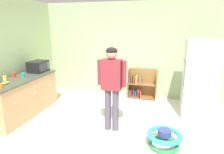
{
  "coord_description": "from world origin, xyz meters",
  "views": [
    {
      "loc": [
        0.93,
        -3.32,
        2.08
      ],
      "look_at": [
        -0.06,
        0.34,
        1.07
      ],
      "focal_mm": 31.63,
      "sensor_mm": 36.0,
      "label": 1
    }
  ],
  "objects_px": {
    "microwave": "(38,66)",
    "orange_cup": "(0,86)",
    "red_cup": "(14,75)",
    "standing_person": "(112,82)",
    "teal_cup": "(23,75)",
    "bookshelf": "(141,86)",
    "banana_bunch": "(6,83)",
    "refrigerator": "(199,79)",
    "kitchen_counter": "(24,96)",
    "yellow_cup": "(5,78)",
    "baby_walker": "(164,138)"
  },
  "relations": [
    {
      "from": "refrigerator",
      "to": "red_cup",
      "type": "relative_size",
      "value": 18.74
    },
    {
      "from": "orange_cup",
      "to": "red_cup",
      "type": "bearing_deg",
      "value": 115.5
    },
    {
      "from": "bookshelf",
      "to": "standing_person",
      "type": "distance_m",
      "value": 2.08
    },
    {
      "from": "microwave",
      "to": "banana_bunch",
      "type": "xyz_separation_m",
      "value": [
        0.02,
        -1.12,
        -0.11
      ]
    },
    {
      "from": "bookshelf",
      "to": "standing_person",
      "type": "xyz_separation_m",
      "value": [
        -0.33,
        -1.95,
        0.64
      ]
    },
    {
      "from": "yellow_cup",
      "to": "teal_cup",
      "type": "distance_m",
      "value": 0.4
    },
    {
      "from": "kitchen_counter",
      "to": "microwave",
      "type": "relative_size",
      "value": 3.96
    },
    {
      "from": "bookshelf",
      "to": "orange_cup",
      "type": "xyz_separation_m",
      "value": [
        -2.36,
        -2.58,
        0.58
      ]
    },
    {
      "from": "microwave",
      "to": "banana_bunch",
      "type": "height_order",
      "value": "microwave"
    },
    {
      "from": "orange_cup",
      "to": "red_cup",
      "type": "distance_m",
      "value": 0.86
    },
    {
      "from": "standing_person",
      "to": "microwave",
      "type": "distance_m",
      "value": 2.3
    },
    {
      "from": "banana_bunch",
      "to": "teal_cup",
      "type": "distance_m",
      "value": 0.6
    },
    {
      "from": "red_cup",
      "to": "standing_person",
      "type": "bearing_deg",
      "value": -3.64
    },
    {
      "from": "refrigerator",
      "to": "baby_walker",
      "type": "distance_m",
      "value": 1.79
    },
    {
      "from": "banana_bunch",
      "to": "refrigerator",
      "type": "bearing_deg",
      "value": 21.16
    },
    {
      "from": "yellow_cup",
      "to": "red_cup",
      "type": "bearing_deg",
      "value": 92.73
    },
    {
      "from": "teal_cup",
      "to": "red_cup",
      "type": "bearing_deg",
      "value": -154.63
    },
    {
      "from": "standing_person",
      "to": "yellow_cup",
      "type": "xyz_separation_m",
      "value": [
        -2.38,
        -0.13,
        -0.06
      ]
    },
    {
      "from": "kitchen_counter",
      "to": "refrigerator",
      "type": "relative_size",
      "value": 1.07
    },
    {
      "from": "standing_person",
      "to": "teal_cup",
      "type": "relative_size",
      "value": 17.65
    },
    {
      "from": "orange_cup",
      "to": "banana_bunch",
      "type": "bearing_deg",
      "value": 113.51
    },
    {
      "from": "standing_person",
      "to": "teal_cup",
      "type": "height_order",
      "value": "standing_person"
    },
    {
      "from": "microwave",
      "to": "orange_cup",
      "type": "distance_m",
      "value": 1.4
    },
    {
      "from": "kitchen_counter",
      "to": "red_cup",
      "type": "height_order",
      "value": "red_cup"
    },
    {
      "from": "microwave",
      "to": "orange_cup",
      "type": "xyz_separation_m",
      "value": [
        0.14,
        -1.39,
        -0.09
      ]
    },
    {
      "from": "microwave",
      "to": "yellow_cup",
      "type": "xyz_separation_m",
      "value": [
        -0.22,
        -0.9,
        -0.09
      ]
    },
    {
      "from": "microwave",
      "to": "orange_cup",
      "type": "relative_size",
      "value": 5.05
    },
    {
      "from": "bookshelf",
      "to": "teal_cup",
      "type": "bearing_deg",
      "value": -146.06
    },
    {
      "from": "teal_cup",
      "to": "kitchen_counter",
      "type": "bearing_deg",
      "value": -70.52
    },
    {
      "from": "yellow_cup",
      "to": "orange_cup",
      "type": "relative_size",
      "value": 1.0
    },
    {
      "from": "bookshelf",
      "to": "yellow_cup",
      "type": "relative_size",
      "value": 8.95
    },
    {
      "from": "banana_bunch",
      "to": "red_cup",
      "type": "xyz_separation_m",
      "value": [
        -0.25,
        0.51,
        0.02
      ]
    },
    {
      "from": "refrigerator",
      "to": "red_cup",
      "type": "height_order",
      "value": "refrigerator"
    },
    {
      "from": "teal_cup",
      "to": "baby_walker",
      "type": "bearing_deg",
      "value": -9.89
    },
    {
      "from": "refrigerator",
      "to": "standing_person",
      "type": "relative_size",
      "value": 1.06
    },
    {
      "from": "red_cup",
      "to": "orange_cup",
      "type": "bearing_deg",
      "value": -64.5
    },
    {
      "from": "refrigerator",
      "to": "orange_cup",
      "type": "relative_size",
      "value": 18.74
    },
    {
      "from": "standing_person",
      "to": "red_cup",
      "type": "xyz_separation_m",
      "value": [
        -2.4,
        0.15,
        -0.06
      ]
    },
    {
      "from": "baby_walker",
      "to": "microwave",
      "type": "relative_size",
      "value": 1.26
    },
    {
      "from": "refrigerator",
      "to": "bookshelf",
      "type": "height_order",
      "value": "refrigerator"
    },
    {
      "from": "standing_person",
      "to": "microwave",
      "type": "relative_size",
      "value": 3.49
    },
    {
      "from": "bookshelf",
      "to": "banana_bunch",
      "type": "height_order",
      "value": "banana_bunch"
    },
    {
      "from": "teal_cup",
      "to": "orange_cup",
      "type": "bearing_deg",
      "value": -77.83
    },
    {
      "from": "standing_person",
      "to": "red_cup",
      "type": "relative_size",
      "value": 17.65
    },
    {
      "from": "refrigerator",
      "to": "yellow_cup",
      "type": "distance_m",
      "value": 4.32
    },
    {
      "from": "orange_cup",
      "to": "red_cup",
      "type": "relative_size",
      "value": 1.0
    },
    {
      "from": "baby_walker",
      "to": "yellow_cup",
      "type": "height_order",
      "value": "yellow_cup"
    },
    {
      "from": "kitchen_counter",
      "to": "teal_cup",
      "type": "height_order",
      "value": "teal_cup"
    },
    {
      "from": "orange_cup",
      "to": "teal_cup",
      "type": "height_order",
      "value": "same"
    },
    {
      "from": "yellow_cup",
      "to": "refrigerator",
      "type": "bearing_deg",
      "value": 17.21
    }
  ]
}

